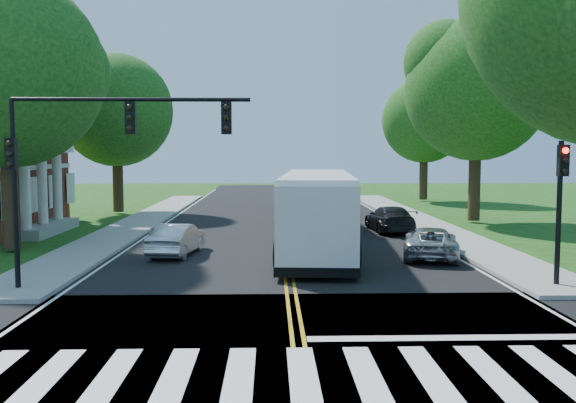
{
  "coord_description": "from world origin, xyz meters",
  "views": [
    {
      "loc": [
        -0.61,
        -11.75,
        4.2
      ],
      "look_at": [
        0.03,
        10.43,
        2.4
      ],
      "focal_mm": 38.0,
      "sensor_mm": 36.0,
      "label": 1
    }
  ],
  "objects_px": {
    "bus_follow": "(314,198)",
    "dark_sedan": "(390,219)",
    "signal_nw": "(93,146)",
    "hatchback": "(177,239)",
    "signal_ne": "(561,193)",
    "bus_lead": "(317,211)",
    "suv": "(431,242)"
  },
  "relations": [
    {
      "from": "bus_follow",
      "to": "dark_sedan",
      "type": "xyz_separation_m",
      "value": [
        3.73,
        -3.86,
        -0.82
      ]
    },
    {
      "from": "signal_nw",
      "to": "bus_follow",
      "type": "xyz_separation_m",
      "value": [
        7.8,
        17.4,
        -2.87
      ]
    },
    {
      "from": "bus_follow",
      "to": "hatchback",
      "type": "bearing_deg",
      "value": 58.23
    },
    {
      "from": "signal_nw",
      "to": "dark_sedan",
      "type": "distance_m",
      "value": 18.16
    },
    {
      "from": "signal_ne",
      "to": "bus_lead",
      "type": "xyz_separation_m",
      "value": [
        -6.84,
        7.24,
        -1.21
      ]
    },
    {
      "from": "signal_nw",
      "to": "suv",
      "type": "distance_m",
      "value": 13.43
    },
    {
      "from": "bus_lead",
      "to": "suv",
      "type": "xyz_separation_m",
      "value": [
        4.4,
        -1.65,
        -1.13
      ]
    },
    {
      "from": "bus_lead",
      "to": "dark_sedan",
      "type": "relative_size",
      "value": 2.76
    },
    {
      "from": "bus_lead",
      "to": "bus_follow",
      "type": "distance_m",
      "value": 10.17
    },
    {
      "from": "signal_nw",
      "to": "hatchback",
      "type": "xyz_separation_m",
      "value": [
        1.44,
        6.53,
        -3.72
      ]
    },
    {
      "from": "bus_follow",
      "to": "dark_sedan",
      "type": "height_order",
      "value": "bus_follow"
    },
    {
      "from": "dark_sedan",
      "to": "suv",
      "type": "bearing_deg",
      "value": 87.43
    },
    {
      "from": "hatchback",
      "to": "suv",
      "type": "bearing_deg",
      "value": -176.55
    },
    {
      "from": "hatchback",
      "to": "dark_sedan",
      "type": "relative_size",
      "value": 0.84
    },
    {
      "from": "bus_follow",
      "to": "suv",
      "type": "height_order",
      "value": "bus_follow"
    },
    {
      "from": "signal_nw",
      "to": "suv",
      "type": "height_order",
      "value": "signal_nw"
    },
    {
      "from": "signal_nw",
      "to": "signal_ne",
      "type": "relative_size",
      "value": 1.62
    },
    {
      "from": "signal_ne",
      "to": "hatchback",
      "type": "relative_size",
      "value": 1.12
    },
    {
      "from": "signal_ne",
      "to": "suv",
      "type": "height_order",
      "value": "signal_ne"
    },
    {
      "from": "signal_nw",
      "to": "bus_follow",
      "type": "relative_size",
      "value": 0.65
    },
    {
      "from": "signal_nw",
      "to": "bus_lead",
      "type": "xyz_separation_m",
      "value": [
        7.21,
        7.26,
        -2.63
      ]
    },
    {
      "from": "signal_ne",
      "to": "bus_lead",
      "type": "bearing_deg",
      "value": 133.36
    },
    {
      "from": "hatchback",
      "to": "suv",
      "type": "height_order",
      "value": "hatchback"
    },
    {
      "from": "signal_nw",
      "to": "dark_sedan",
      "type": "relative_size",
      "value": 1.53
    },
    {
      "from": "bus_follow",
      "to": "bus_lead",
      "type": "bearing_deg",
      "value": 85.25
    },
    {
      "from": "bus_lead",
      "to": "dark_sedan",
      "type": "bearing_deg",
      "value": -120.01
    },
    {
      "from": "signal_nw",
      "to": "bus_lead",
      "type": "distance_m",
      "value": 10.56
    },
    {
      "from": "hatchback",
      "to": "suv",
      "type": "xyz_separation_m",
      "value": [
        10.17,
        -0.92,
        -0.04
      ]
    },
    {
      "from": "bus_lead",
      "to": "suv",
      "type": "bearing_deg",
      "value": 163.91
    },
    {
      "from": "signal_nw",
      "to": "signal_ne",
      "type": "distance_m",
      "value": 14.13
    },
    {
      "from": "signal_nw",
      "to": "bus_follow",
      "type": "height_order",
      "value": "signal_nw"
    },
    {
      "from": "signal_nw",
      "to": "suv",
      "type": "bearing_deg",
      "value": 25.78
    }
  ]
}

